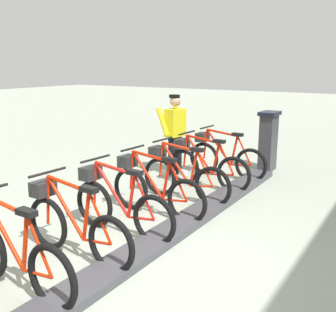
% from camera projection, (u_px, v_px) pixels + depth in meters
% --- Properties ---
extents(ground_plane, '(60.00, 60.00, 0.00)m').
position_uv_depth(ground_plane, '(126.00, 265.00, 4.68)').
color(ground_plane, '#A4AD9B').
extents(dock_rail_base, '(0.44, 9.20, 0.10)m').
position_uv_depth(dock_rail_base, '(126.00, 261.00, 4.67)').
color(dock_rail_base, '#47474C').
rests_on(dock_rail_base, ground).
extents(payment_kiosk, '(0.36, 0.52, 1.28)m').
position_uv_depth(payment_kiosk, '(268.00, 140.00, 8.71)').
color(payment_kiosk, '#38383D').
rests_on(payment_kiosk, ground).
extents(bike_docked_0, '(1.72, 0.54, 1.02)m').
position_uv_depth(bike_docked_0, '(223.00, 157.00, 8.21)').
color(bike_docked_0, black).
rests_on(bike_docked_0, ground).
extents(bike_docked_1, '(1.72, 0.54, 1.02)m').
position_uv_depth(bike_docked_1, '(204.00, 165.00, 7.52)').
color(bike_docked_1, black).
rests_on(bike_docked_1, ground).
extents(bike_docked_2, '(1.72, 0.54, 1.02)m').
position_uv_depth(bike_docked_2, '(181.00, 175.00, 6.83)').
color(bike_docked_2, black).
rests_on(bike_docked_2, ground).
extents(bike_docked_3, '(1.72, 0.54, 1.02)m').
position_uv_depth(bike_docked_3, '(153.00, 188.00, 6.14)').
color(bike_docked_3, black).
rests_on(bike_docked_3, ground).
extents(bike_docked_4, '(1.72, 0.54, 1.02)m').
position_uv_depth(bike_docked_4, '(118.00, 204.00, 5.44)').
color(bike_docked_4, black).
rests_on(bike_docked_4, ground).
extents(bike_docked_5, '(1.72, 0.54, 1.02)m').
position_uv_depth(bike_docked_5, '(73.00, 224.00, 4.75)').
color(bike_docked_5, black).
rests_on(bike_docked_5, ground).
extents(bike_docked_6, '(1.72, 0.54, 1.02)m').
position_uv_depth(bike_docked_6, '(12.00, 252.00, 4.06)').
color(bike_docked_6, black).
rests_on(bike_docked_6, ground).
extents(worker_near_rack, '(0.54, 0.67, 1.66)m').
position_uv_depth(worker_near_rack, '(175.00, 132.00, 8.28)').
color(worker_near_rack, white).
rests_on(worker_near_rack, ground).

